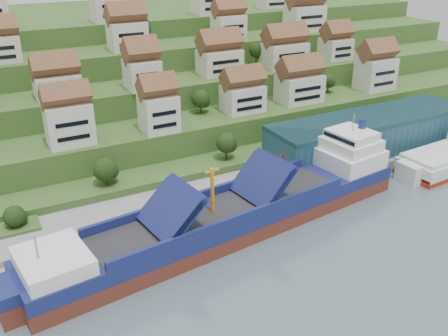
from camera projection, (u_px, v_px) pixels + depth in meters
ground at (233, 233)px, 104.28m from camera, size 300.00×300.00×0.00m
quay at (274, 180)px, 124.31m from camera, size 180.00×14.00×2.20m
hillside at (97, 73)px, 182.74m from camera, size 260.00×128.00×31.00m
hillside_village at (135, 59)px, 142.93m from camera, size 158.05×63.29×29.56m
hillside_trees at (112, 107)px, 127.88m from camera, size 136.91×62.04×32.07m
warehouse at (369, 133)px, 136.90m from camera, size 60.00×15.00×10.00m
flagpole at (280, 168)px, 117.07m from camera, size 1.28×0.16×8.00m
cargo_ship at (240, 214)px, 104.24m from camera, size 86.48×23.82×19.06m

